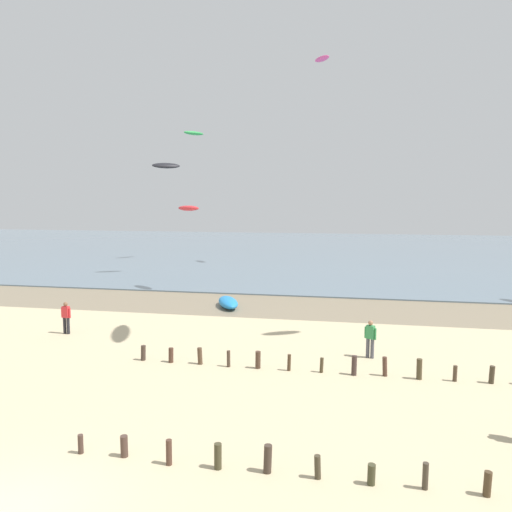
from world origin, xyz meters
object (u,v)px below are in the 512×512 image
Objects in this scene: person_nearest_camera at (66,317)px; person_mid_beach at (370,338)px; grounded_kite at (228,302)px; kite_aloft_1 at (166,166)px; kite_aloft_2 at (194,133)px; kite_aloft_3 at (188,208)px; kite_aloft_0 at (322,59)px.

person_nearest_camera and person_mid_beach have the same top height.
person_mid_beach is at bearing 20.53° from grounded_kite.
person_nearest_camera is 0.67× the size of kite_aloft_1.
person_nearest_camera is at bearing -137.54° from kite_aloft_2.
kite_aloft_2 is at bearing 178.93° from grounded_kite.
person_nearest_camera is at bearing -62.46° from kite_aloft_3.
grounded_kite is at bearing 129.39° from kite_aloft_0.
kite_aloft_2 is at bearing 95.89° from person_nearest_camera.
grounded_kite is at bearing -120.58° from kite_aloft_2.
kite_aloft_3 is at bearing -126.65° from kite_aloft_2.
kite_aloft_2 is (-14.58, 2.65, -6.68)m from kite_aloft_0.
grounded_kite is at bearing -10.96° from kite_aloft_3.
kite_aloft_3 is at bearing 79.60° from person_nearest_camera.
kite_aloft_3 reaches higher than grounded_kite.
grounded_kite is (-8.87, 9.05, -0.59)m from person_mid_beach.
kite_aloft_0 is at bearing 68.87° from person_nearest_camera.
kite_aloft_1 reaches higher than person_nearest_camera.
grounded_kite is 18.23m from kite_aloft_1.
kite_aloft_2 is at bearing 144.72° from kite_aloft_3.
grounded_kite is 29.58m from kite_aloft_2.
person_mid_beach is at bearing -3.72° from person_nearest_camera.
kite_aloft_3 is (2.39, 13.04, 5.52)m from person_nearest_camera.
grounded_kite is at bearing 96.05° from kite_aloft_1.
person_nearest_camera is at bearing 66.33° from kite_aloft_1.
kite_aloft_2 reaches higher than person_mid_beach.
kite_aloft_1 reaches higher than kite_aloft_3.
kite_aloft_0 is at bearing 144.01° from grounded_kite.
kite_aloft_2 is (-10.05, 23.85, 14.32)m from grounded_kite.
person_mid_beach is 40.35m from kite_aloft_2.
person_nearest_camera is 0.67× the size of kite_aloft_3.
grounded_kite is (6.76, 8.03, -0.59)m from person_nearest_camera.
person_mid_beach is 29.42m from kite_aloft_1.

